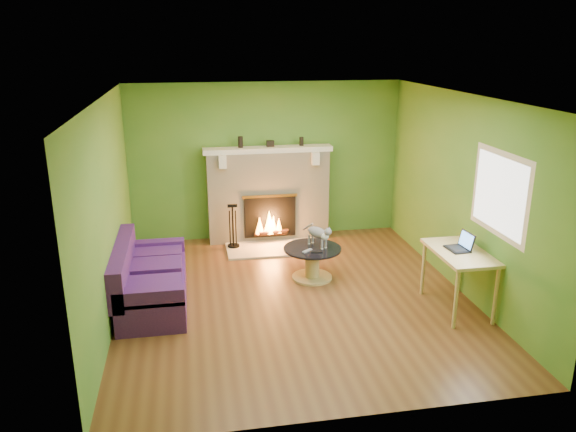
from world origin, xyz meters
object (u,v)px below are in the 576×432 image
(cat, at_px, (317,235))
(sofa, at_px, (149,280))
(coffee_table, at_px, (312,261))
(desk, at_px, (460,258))

(cat, bearing_deg, sofa, 160.66)
(sofa, bearing_deg, coffee_table, 9.76)
(sofa, distance_m, coffee_table, 2.26)
(sofa, relative_size, cat, 3.32)
(sofa, bearing_deg, desk, -12.51)
(cat, bearing_deg, coffee_table, -177.96)
(sofa, relative_size, desk, 1.71)
(coffee_table, distance_m, desk, 2.04)
(desk, height_order, cat, cat)
(sofa, height_order, cat, sofa)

